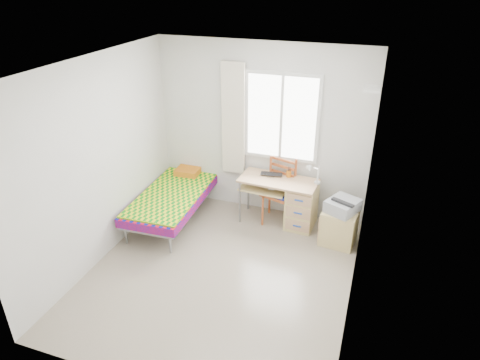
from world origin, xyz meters
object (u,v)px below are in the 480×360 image
at_px(chair, 280,187).
at_px(printer, 343,205).
at_px(cabinet, 339,227).
at_px(desk, 297,202).
at_px(bed, 176,194).

relative_size(chair, printer, 1.86).
bearing_deg(cabinet, printer, 38.50).
height_order(chair, cabinet, chair).
distance_m(desk, printer, 0.75).
bearing_deg(bed, chair, 13.60).
xyz_separation_m(desk, cabinet, (0.65, -0.27, -0.13)).
distance_m(bed, desk, 1.83).
bearing_deg(printer, desk, -176.04).
relative_size(bed, desk, 1.64).
xyz_separation_m(chair, printer, (0.94, -0.32, 0.04)).
xyz_separation_m(bed, chair, (1.52, 0.43, 0.16)).
height_order(bed, desk, bed).
distance_m(bed, printer, 2.48).
xyz_separation_m(bed, desk, (1.79, 0.37, -0.01)).
bearing_deg(chair, cabinet, -2.21).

